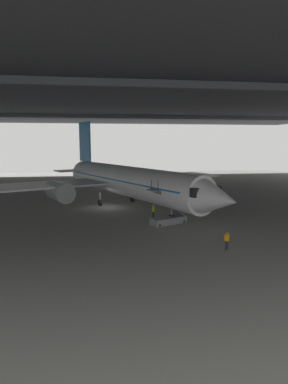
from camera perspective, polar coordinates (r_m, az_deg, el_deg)
ground_plane at (r=44.35m, az=-6.15°, el=-2.67°), size 110.00×110.00×0.00m
hangar_structure at (r=57.65m, az=-7.07°, el=15.20°), size 121.00×99.00×15.96m
airplane_main at (r=44.08m, az=-3.48°, el=1.99°), size 37.02×36.97×12.11m
boarding_stairs at (r=35.24m, az=4.18°, el=-4.35°), size 4.53×3.05×4.79m
crew_worker_near_nose at (r=27.38m, az=14.29°, el=-8.08°), size 0.50×0.36×1.56m
crew_worker_by_stairs at (r=37.46m, az=1.63°, el=-3.28°), size 0.39×0.46×1.61m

